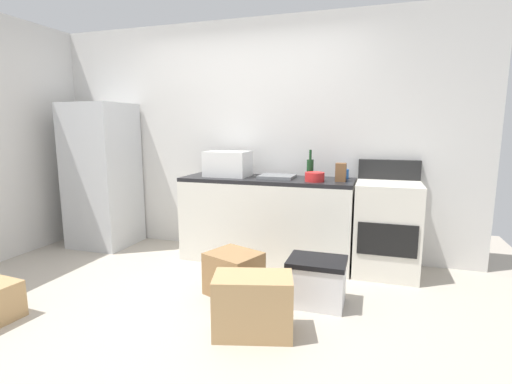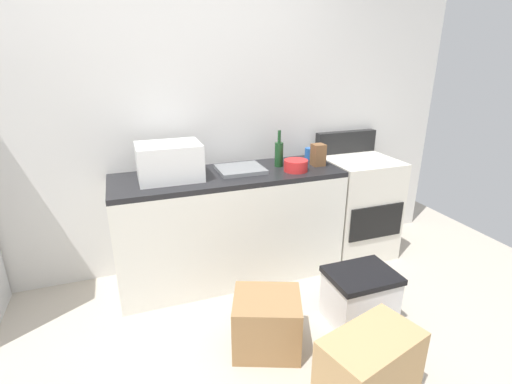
{
  "view_description": "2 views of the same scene",
  "coord_description": "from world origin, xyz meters",
  "px_view_note": "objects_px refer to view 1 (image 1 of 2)",
  "views": [
    {
      "loc": [
        1.39,
        -2.59,
        1.41
      ],
      "look_at": [
        0.31,
        0.79,
        0.81
      ],
      "focal_mm": 26.45,
      "sensor_mm": 36.0,
      "label": 1
    },
    {
      "loc": [
        -0.46,
        -1.54,
        1.79
      ],
      "look_at": [
        0.43,
        0.93,
        0.82
      ],
      "focal_mm": 26.57,
      "sensor_mm": 36.0,
      "label": 2
    }
  ],
  "objects_px": {
    "mixing_bowl": "(315,177)",
    "storage_bin": "(317,281)",
    "microwave": "(228,164)",
    "cardboard_box_small": "(253,305)",
    "refrigerator": "(103,176)",
    "stove_oven": "(387,227)",
    "coffee_mug": "(345,174)",
    "wine_bottle": "(310,168)",
    "cardboard_box_medium": "(234,273)",
    "knife_block": "(341,172)"
  },
  "relations": [
    {
      "from": "refrigerator",
      "to": "storage_bin",
      "type": "bearing_deg",
      "value": -17.07
    },
    {
      "from": "wine_bottle",
      "to": "storage_bin",
      "type": "bearing_deg",
      "value": -76.06
    },
    {
      "from": "stove_oven",
      "to": "storage_bin",
      "type": "height_order",
      "value": "stove_oven"
    },
    {
      "from": "storage_bin",
      "to": "cardboard_box_medium",
      "type": "bearing_deg",
      "value": -177.73
    },
    {
      "from": "stove_oven",
      "to": "storage_bin",
      "type": "bearing_deg",
      "value": -121.15
    },
    {
      "from": "microwave",
      "to": "cardboard_box_small",
      "type": "distance_m",
      "value": 1.87
    },
    {
      "from": "wine_bottle",
      "to": "stove_oven",
      "type": "bearing_deg",
      "value": -3.04
    },
    {
      "from": "microwave",
      "to": "storage_bin",
      "type": "bearing_deg",
      "value": -38.55
    },
    {
      "from": "cardboard_box_medium",
      "to": "refrigerator",
      "type": "bearing_deg",
      "value": 156.81
    },
    {
      "from": "wine_bottle",
      "to": "cardboard_box_medium",
      "type": "bearing_deg",
      "value": -116.31
    },
    {
      "from": "refrigerator",
      "to": "cardboard_box_medium",
      "type": "relative_size",
      "value": 4.09
    },
    {
      "from": "knife_block",
      "to": "refrigerator",
      "type": "bearing_deg",
      "value": -179.79
    },
    {
      "from": "refrigerator",
      "to": "cardboard_box_small",
      "type": "distance_m",
      "value": 2.85
    },
    {
      "from": "cardboard_box_small",
      "to": "coffee_mug",
      "type": "bearing_deg",
      "value": 74.39
    },
    {
      "from": "refrigerator",
      "to": "stove_oven",
      "type": "distance_m",
      "value": 3.29
    },
    {
      "from": "stove_oven",
      "to": "mixing_bowl",
      "type": "height_order",
      "value": "stove_oven"
    },
    {
      "from": "cardboard_box_medium",
      "to": "wine_bottle",
      "type": "bearing_deg",
      "value": 63.69
    },
    {
      "from": "knife_block",
      "to": "mixing_bowl",
      "type": "distance_m",
      "value": 0.26
    },
    {
      "from": "refrigerator",
      "to": "microwave",
      "type": "bearing_deg",
      "value": 2.06
    },
    {
      "from": "mixing_bowl",
      "to": "cardboard_box_small",
      "type": "relative_size",
      "value": 0.35
    },
    {
      "from": "wine_bottle",
      "to": "mixing_bowl",
      "type": "distance_m",
      "value": 0.2
    },
    {
      "from": "coffee_mug",
      "to": "cardboard_box_medium",
      "type": "distance_m",
      "value": 1.55
    },
    {
      "from": "stove_oven",
      "to": "knife_block",
      "type": "xyz_separation_m",
      "value": [
        -0.45,
        -0.04,
        0.52
      ]
    },
    {
      "from": "mixing_bowl",
      "to": "cardboard_box_small",
      "type": "xyz_separation_m",
      "value": [
        -0.19,
        -1.36,
        -0.73
      ]
    },
    {
      "from": "mixing_bowl",
      "to": "cardboard_box_small",
      "type": "distance_m",
      "value": 1.55
    },
    {
      "from": "microwave",
      "to": "stove_oven",
      "type": "bearing_deg",
      "value": -0.09
    },
    {
      "from": "refrigerator",
      "to": "mixing_bowl",
      "type": "relative_size",
      "value": 8.97
    },
    {
      "from": "mixing_bowl",
      "to": "stove_oven",
      "type": "bearing_deg",
      "value": 10.39
    },
    {
      "from": "coffee_mug",
      "to": "cardboard_box_small",
      "type": "relative_size",
      "value": 0.19
    },
    {
      "from": "microwave",
      "to": "coffee_mug",
      "type": "relative_size",
      "value": 4.6
    },
    {
      "from": "coffee_mug",
      "to": "knife_block",
      "type": "relative_size",
      "value": 0.56
    },
    {
      "from": "stove_oven",
      "to": "coffee_mug",
      "type": "relative_size",
      "value": 11.0
    },
    {
      "from": "refrigerator",
      "to": "storage_bin",
      "type": "relative_size",
      "value": 3.7
    },
    {
      "from": "stove_oven",
      "to": "microwave",
      "type": "height_order",
      "value": "microwave"
    },
    {
      "from": "stove_oven",
      "to": "knife_block",
      "type": "relative_size",
      "value": 6.11
    },
    {
      "from": "coffee_mug",
      "to": "mixing_bowl",
      "type": "xyz_separation_m",
      "value": [
        -0.27,
        -0.28,
        -0.0
      ]
    },
    {
      "from": "cardboard_box_small",
      "to": "storage_bin",
      "type": "xyz_separation_m",
      "value": [
        0.35,
        0.59,
        -0.02
      ]
    },
    {
      "from": "microwave",
      "to": "wine_bottle",
      "type": "height_order",
      "value": "wine_bottle"
    },
    {
      "from": "wine_bottle",
      "to": "knife_block",
      "type": "xyz_separation_m",
      "value": [
        0.32,
        -0.09,
        -0.02
      ]
    },
    {
      "from": "storage_bin",
      "to": "wine_bottle",
      "type": "bearing_deg",
      "value": 103.94
    },
    {
      "from": "mixing_bowl",
      "to": "storage_bin",
      "type": "xyz_separation_m",
      "value": [
        0.16,
        -0.77,
        -0.75
      ]
    },
    {
      "from": "stove_oven",
      "to": "storage_bin",
      "type": "relative_size",
      "value": 2.39
    },
    {
      "from": "coffee_mug",
      "to": "knife_block",
      "type": "distance_m",
      "value": 0.21
    },
    {
      "from": "coffee_mug",
      "to": "cardboard_box_small",
      "type": "distance_m",
      "value": 1.86
    },
    {
      "from": "stove_oven",
      "to": "cardboard_box_medium",
      "type": "xyz_separation_m",
      "value": [
        -1.25,
        -0.92,
        -0.28
      ]
    },
    {
      "from": "coffee_mug",
      "to": "knife_block",
      "type": "height_order",
      "value": "knife_block"
    },
    {
      "from": "stove_oven",
      "to": "mixing_bowl",
      "type": "relative_size",
      "value": 5.79
    },
    {
      "from": "coffee_mug",
      "to": "storage_bin",
      "type": "xyz_separation_m",
      "value": [
        -0.11,
        -1.05,
        -0.76
      ]
    },
    {
      "from": "stove_oven",
      "to": "mixing_bowl",
      "type": "xyz_separation_m",
      "value": [
        -0.7,
        -0.13,
        0.48
      ]
    },
    {
      "from": "cardboard_box_medium",
      "to": "cardboard_box_small",
      "type": "bearing_deg",
      "value": -57.54
    }
  ]
}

